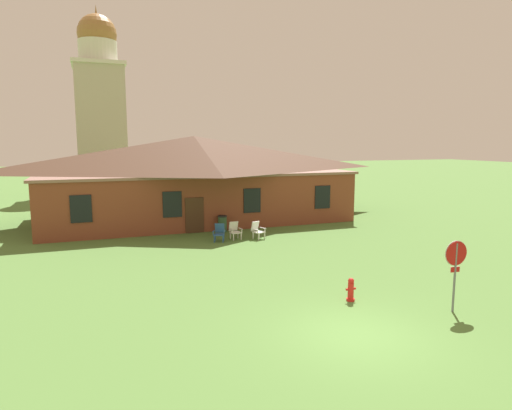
{
  "coord_description": "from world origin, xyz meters",
  "views": [
    {
      "loc": [
        -6.65,
        -9.83,
        5.29
      ],
      "look_at": [
        0.41,
        9.14,
        2.4
      ],
      "focal_mm": 30.82,
      "sensor_mm": 36.0,
      "label": 1
    }
  ],
  "objects_px": {
    "lawn_chair_by_porch": "(219,232)",
    "lawn_chair_near_door": "(235,230)",
    "fire_hydrant": "(351,290)",
    "trash_bin": "(222,224)",
    "stop_sign": "(456,262)",
    "lawn_chair_left_end": "(257,230)"
  },
  "relations": [
    {
      "from": "stop_sign",
      "to": "trash_bin",
      "type": "xyz_separation_m",
      "value": [
        -3.33,
        14.59,
        -1.11
      ]
    },
    {
      "from": "lawn_chair_by_porch",
      "to": "trash_bin",
      "type": "distance_m",
      "value": 2.55
    },
    {
      "from": "stop_sign",
      "to": "lawn_chair_near_door",
      "type": "xyz_separation_m",
      "value": [
        -3.24,
        12.45,
        -1.11
      ]
    },
    {
      "from": "stop_sign",
      "to": "lawn_chair_left_end",
      "type": "xyz_separation_m",
      "value": [
        -2.04,
        12.08,
        -1.11
      ]
    },
    {
      "from": "lawn_chair_by_porch",
      "to": "fire_hydrant",
      "type": "height_order",
      "value": "lawn_chair_by_porch"
    },
    {
      "from": "lawn_chair_near_door",
      "to": "lawn_chair_by_porch",
      "type": "bearing_deg",
      "value": -165.01
    },
    {
      "from": "lawn_chair_by_porch",
      "to": "fire_hydrant",
      "type": "relative_size",
      "value": 1.21
    },
    {
      "from": "trash_bin",
      "to": "lawn_chair_by_porch",
      "type": "bearing_deg",
      "value": -109.9
    },
    {
      "from": "lawn_chair_by_porch",
      "to": "lawn_chair_near_door",
      "type": "distance_m",
      "value": 0.99
    },
    {
      "from": "lawn_chair_near_door",
      "to": "fire_hydrant",
      "type": "distance_m",
      "value": 10.52
    },
    {
      "from": "fire_hydrant",
      "to": "trash_bin",
      "type": "xyz_separation_m",
      "value": [
        -0.83,
        12.64,
        0.12
      ]
    },
    {
      "from": "lawn_chair_left_end",
      "to": "stop_sign",
      "type": "bearing_deg",
      "value": -80.39
    },
    {
      "from": "trash_bin",
      "to": "fire_hydrant",
      "type": "bearing_deg",
      "value": -86.22
    },
    {
      "from": "stop_sign",
      "to": "lawn_chair_by_porch",
      "type": "relative_size",
      "value": 2.39
    },
    {
      "from": "lawn_chair_near_door",
      "to": "trash_bin",
      "type": "bearing_deg",
      "value": 92.33
    },
    {
      "from": "stop_sign",
      "to": "fire_hydrant",
      "type": "bearing_deg",
      "value": 141.9
    },
    {
      "from": "fire_hydrant",
      "to": "trash_bin",
      "type": "distance_m",
      "value": 12.67
    },
    {
      "from": "lawn_chair_by_porch",
      "to": "trash_bin",
      "type": "height_order",
      "value": "trash_bin"
    },
    {
      "from": "lawn_chair_left_end",
      "to": "trash_bin",
      "type": "height_order",
      "value": "trash_bin"
    },
    {
      "from": "stop_sign",
      "to": "lawn_chair_by_porch",
      "type": "xyz_separation_m",
      "value": [
        -4.19,
        12.19,
        -1.11
      ]
    },
    {
      "from": "lawn_chair_by_porch",
      "to": "lawn_chair_left_end",
      "type": "bearing_deg",
      "value": -2.99
    },
    {
      "from": "lawn_chair_by_porch",
      "to": "lawn_chair_near_door",
      "type": "bearing_deg",
      "value": 14.99
    }
  ]
}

